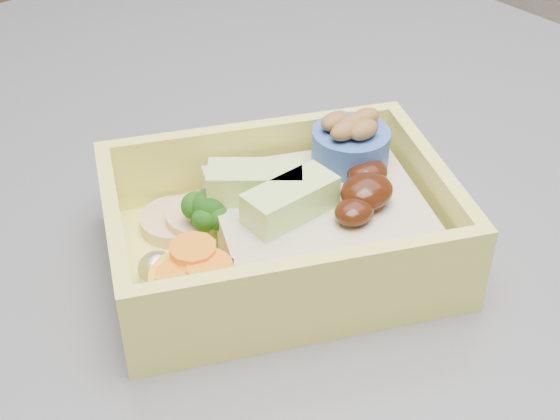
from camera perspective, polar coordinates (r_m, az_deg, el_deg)
bento_box at (r=0.47m, az=0.65°, el=-1.03°), size 0.24×0.22×0.07m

